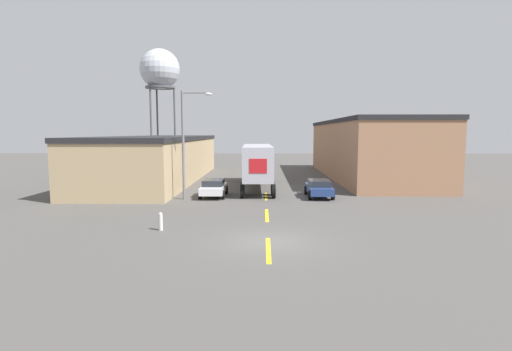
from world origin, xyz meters
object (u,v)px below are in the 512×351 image
object	(u,v)px
parked_car_right_mid	(319,188)
water_tower	(160,70)
parked_car_left_far	(214,187)
fire_hydrant	(161,221)
semi_truck	(257,162)
street_lamp	(186,137)

from	to	relation	value
parked_car_right_mid	water_tower	size ratio (longest dim) A/B	0.24
parked_car_left_far	fire_hydrant	size ratio (longest dim) A/B	4.51
parked_car_left_far	parked_car_right_mid	size ratio (longest dim) A/B	1.00
parked_car_left_far	fire_hydrant	bearing A→B (deg)	-97.20
water_tower	parked_car_left_far	bearing A→B (deg)	-68.84
semi_truck	street_lamp	bearing A→B (deg)	-130.97
water_tower	street_lamp	bearing A→B (deg)	-72.58
street_lamp	fire_hydrant	world-z (taller)	street_lamp
parked_car_left_far	water_tower	xyz separation A→B (m)	(-11.95, 30.89, 13.86)
street_lamp	fire_hydrant	xyz separation A→B (m)	(0.44, -9.73, -4.24)
semi_truck	street_lamp	size ratio (longest dim) A/B	1.62
parked_car_left_far	semi_truck	bearing A→B (deg)	55.76
street_lamp	fire_hydrant	size ratio (longest dim) A/B	8.61
parked_car_right_mid	street_lamp	distance (m)	10.99
semi_truck	fire_hydrant	world-z (taller)	semi_truck
street_lamp	fire_hydrant	bearing A→B (deg)	-87.40
parked_car_left_far	water_tower	bearing A→B (deg)	111.16
street_lamp	parked_car_right_mid	bearing A→B (deg)	6.99
parked_car_right_mid	street_lamp	xyz separation A→B (m)	(-10.17, -1.25, 3.97)
semi_truck	parked_car_left_far	distance (m)	6.25
parked_car_left_far	street_lamp	world-z (taller)	street_lamp
parked_car_left_far	parked_car_right_mid	world-z (taller)	same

